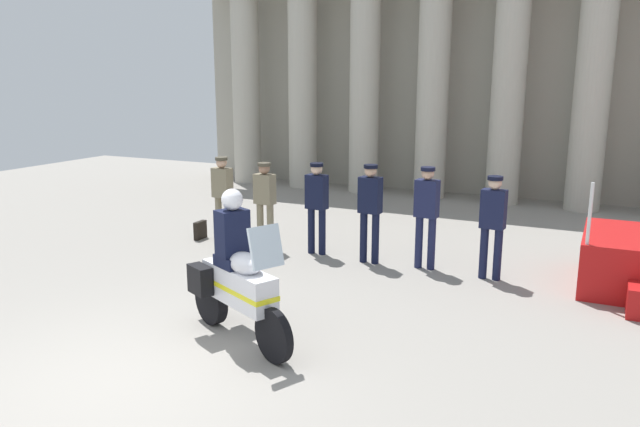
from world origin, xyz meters
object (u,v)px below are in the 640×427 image
object	(u,v)px
officer_in_row_0	(223,192)
officer_in_row_3	(370,206)
officer_in_row_1	(265,198)
officer_in_row_4	(426,209)
officer_in_row_5	(493,219)
motorcycle_with_rider	(236,278)
briefcase_on_ground	(200,230)
officer_in_row_2	(317,201)

from	to	relation	value
officer_in_row_0	officer_in_row_3	size ratio (longest dim) A/B	0.97
officer_in_row_0	officer_in_row_1	world-z (taller)	officer_in_row_0
officer_in_row_3	officer_in_row_4	xyz separation A→B (m)	(0.97, 0.10, 0.00)
officer_in_row_5	motorcycle_with_rider	bearing A→B (deg)	62.34
officer_in_row_5	briefcase_on_ground	size ratio (longest dim) A/B	4.67
officer_in_row_5	briefcase_on_ground	distance (m)	5.79
officer_in_row_0	officer_in_row_1	distance (m)	1.02
officer_in_row_3	officer_in_row_5	world-z (taller)	officer_in_row_3
officer_in_row_0	officer_in_row_3	xyz separation A→B (m)	(3.14, -0.13, 0.03)
officer_in_row_1	officer_in_row_3	distance (m)	2.12
officer_in_row_2	officer_in_row_0	bearing A→B (deg)	4.56
officer_in_row_4	motorcycle_with_rider	distance (m)	4.03
officer_in_row_2	motorcycle_with_rider	distance (m)	3.91
officer_in_row_0	officer_in_row_5	distance (m)	5.21
officer_in_row_0	officer_in_row_2	xyz separation A→B (m)	(2.06, -0.02, 0.00)
officer_in_row_2	officer_in_row_5	bearing A→B (deg)	-176.81
officer_in_row_5	motorcycle_with_rider	distance (m)	4.43
officer_in_row_2	briefcase_on_ground	world-z (taller)	officer_in_row_2
officer_in_row_1	officer_in_row_2	world-z (taller)	officer_in_row_2
officer_in_row_4	officer_in_row_3	bearing A→B (deg)	10.77
officer_in_row_0	officer_in_row_3	distance (m)	3.14
officer_in_row_1	officer_in_row_4	world-z (taller)	officer_in_row_4
officer_in_row_5	officer_in_row_4	bearing A→B (deg)	0.22
briefcase_on_ground	officer_in_row_1	bearing A→B (deg)	-0.75
officer_in_row_1	briefcase_on_ground	size ratio (longest dim) A/B	4.55
motorcycle_with_rider	officer_in_row_4	bearing A→B (deg)	97.03
officer_in_row_4	motorcycle_with_rider	world-z (taller)	motorcycle_with_rider
officer_in_row_2	officer_in_row_1	bearing A→B (deg)	9.34
officer_in_row_4	officer_in_row_5	size ratio (longest dim) A/B	1.04
officer_in_row_2	motorcycle_with_rider	xyz separation A→B (m)	(0.75, -3.83, -0.20)
officer_in_row_2	officer_in_row_5	world-z (taller)	officer_in_row_2
officer_in_row_1	motorcycle_with_rider	distance (m)	4.16
officer_in_row_5	briefcase_on_ground	world-z (taller)	officer_in_row_5
officer_in_row_3	motorcycle_with_rider	world-z (taller)	motorcycle_with_rider
officer_in_row_1	officer_in_row_2	xyz separation A→B (m)	(1.05, 0.08, 0.03)
officer_in_row_2	officer_in_row_5	xyz separation A→B (m)	(3.15, -0.11, -0.00)
officer_in_row_0	officer_in_row_4	size ratio (longest dim) A/B	0.96
officer_in_row_0	motorcycle_with_rider	world-z (taller)	motorcycle_with_rider
officer_in_row_2	officer_in_row_3	size ratio (longest dim) A/B	0.97
officer_in_row_4	officer_in_row_2	bearing A→B (deg)	4.80
motorcycle_with_rider	briefcase_on_ground	world-z (taller)	motorcycle_with_rider
officer_in_row_4	motorcycle_with_rider	size ratio (longest dim) A/B	0.90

